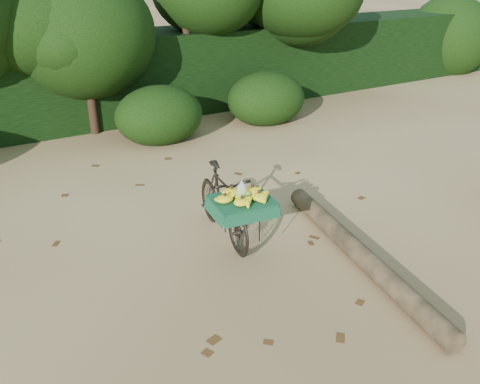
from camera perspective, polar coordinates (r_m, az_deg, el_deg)
ground at (r=6.16m, az=-6.42°, el=-7.80°), size 80.00×80.00×0.00m
vendor_bicycle at (r=6.40m, az=-1.86°, el=-1.29°), size 0.77×1.73×0.96m
fallen_log at (r=6.23m, az=13.18°, el=-6.66°), size 0.88×3.31×0.24m
hedge_backdrop at (r=11.52m, az=-20.14°, el=11.32°), size 26.00×1.80×1.80m
tree_row at (r=10.46m, az=-23.67°, el=15.71°), size 14.50×2.00×4.00m
bush_clumps at (r=9.85m, az=-14.46°, el=7.21°), size 8.80×1.70×0.90m
leaf_litter at (r=6.67m, az=-8.77°, el=-5.13°), size 7.00×7.30×0.01m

